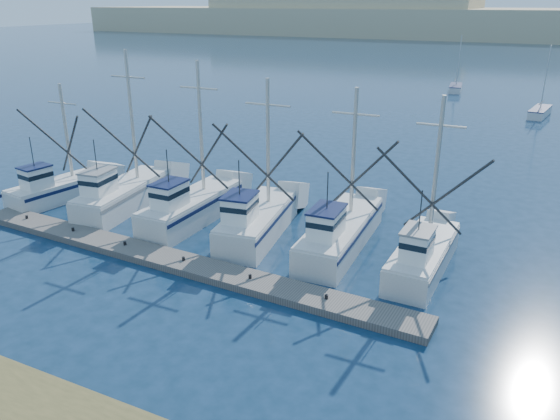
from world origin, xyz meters
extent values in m
plane|color=#0D253A|center=(0.00, 0.00, 0.00)|extent=(500.00, 500.00, 0.00)
cube|color=#635E59|center=(-9.23, 5.83, 0.18)|extent=(27.63, 3.19, 0.37)
cube|color=tan|center=(0.00, 210.00, 5.00)|extent=(360.00, 60.00, 10.00)
cube|color=silver|center=(-21.75, 10.55, 0.64)|extent=(3.38, 7.28, 1.27)
cube|color=white|center=(-21.75, 8.76, 2.02)|extent=(1.56, 1.90, 1.50)
cylinder|color=#B7B2A8|center=(-21.75, 11.75, 4.50)|extent=(0.22, 0.22, 6.44)
cube|color=silver|center=(-16.70, 11.21, 0.79)|extent=(3.46, 8.56, 1.58)
cube|color=white|center=(-16.70, 9.08, 2.33)|extent=(1.65, 2.19, 1.50)
cylinder|color=#B7B2A8|center=(-16.70, 12.63, 5.79)|extent=(0.22, 0.22, 8.42)
cube|color=silver|center=(-11.34, 11.13, 0.80)|extent=(2.47, 8.19, 1.60)
cube|color=white|center=(-11.34, 9.04, 2.35)|extent=(1.40, 2.01, 1.50)
cylinder|color=#B7B2A8|center=(-11.34, 12.52, 5.59)|extent=(0.22, 0.22, 7.99)
cube|color=silver|center=(-6.67, 11.00, 0.79)|extent=(3.70, 8.19, 1.58)
cube|color=white|center=(-6.67, 8.98, 2.33)|extent=(1.75, 2.13, 1.50)
cylinder|color=#B7B2A8|center=(-6.67, 12.35, 5.22)|extent=(0.22, 0.22, 7.28)
cube|color=silver|center=(-1.81, 11.59, 0.75)|extent=(2.79, 9.18, 1.50)
cube|color=white|center=(-1.81, 9.27, 2.25)|extent=(1.49, 2.27, 1.50)
cylinder|color=#B7B2A8|center=(-1.81, 13.14, 5.04)|extent=(0.22, 0.22, 7.07)
cube|color=silver|center=(2.87, 10.74, 0.69)|extent=(2.37, 7.43, 1.39)
cube|color=white|center=(2.87, 8.85, 2.14)|extent=(1.30, 1.83, 1.50)
cylinder|color=#B7B2A8|center=(2.87, 11.99, 5.02)|extent=(0.22, 0.22, 7.27)
cube|color=silver|center=(6.86, 56.39, 0.45)|extent=(2.49, 6.36, 0.90)
cylinder|color=#B7B2A8|center=(6.86, 56.69, 4.50)|extent=(0.12, 0.12, 7.20)
cube|color=silver|center=(-5.19, 71.46, 0.45)|extent=(2.25, 5.92, 0.90)
cylinder|color=#B7B2A8|center=(-5.19, 71.76, 4.50)|extent=(0.12, 0.12, 7.20)
camera|label=1|loc=(7.16, -14.70, 12.83)|focal=35.00mm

